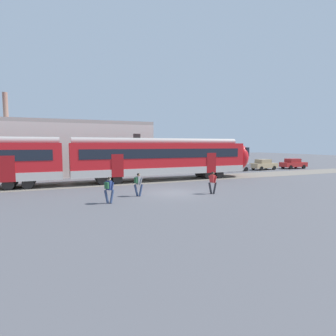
{
  "coord_description": "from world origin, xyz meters",
  "views": [
    {
      "loc": [
        -7.73,
        -18.16,
        3.66
      ],
      "look_at": [
        0.93,
        3.2,
        1.6
      ],
      "focal_mm": 28.0,
      "sensor_mm": 36.0,
      "label": 1
    }
  ],
  "objects_px": {
    "pedestrian_navy": "(109,188)",
    "pedestrian_grey": "(138,182)",
    "parked_car_grey": "(235,166)",
    "parked_car_red": "(293,164)",
    "pedestrian_red": "(213,181)",
    "parked_car_tan": "(264,164)",
    "commuter_train": "(75,160)"
  },
  "relations": [
    {
      "from": "pedestrian_grey",
      "to": "pedestrian_red",
      "type": "xyz_separation_m",
      "value": [
        5.38,
        -1.2,
        -0.03
      ]
    },
    {
      "from": "parked_car_tan",
      "to": "pedestrian_red",
      "type": "bearing_deg",
      "value": -141.61
    },
    {
      "from": "pedestrian_red",
      "to": "parked_car_red",
      "type": "bearing_deg",
      "value": 30.41
    },
    {
      "from": "commuter_train",
      "to": "pedestrian_navy",
      "type": "bearing_deg",
      "value": -80.4
    },
    {
      "from": "pedestrian_navy",
      "to": "parked_car_grey",
      "type": "height_order",
      "value": "pedestrian_navy"
    },
    {
      "from": "parked_car_tan",
      "to": "pedestrian_navy",
      "type": "bearing_deg",
      "value": -150.79
    },
    {
      "from": "pedestrian_navy",
      "to": "pedestrian_red",
      "type": "bearing_deg",
      "value": 2.64
    },
    {
      "from": "pedestrian_navy",
      "to": "parked_car_tan",
      "type": "height_order",
      "value": "pedestrian_navy"
    },
    {
      "from": "parked_car_tan",
      "to": "parked_car_red",
      "type": "xyz_separation_m",
      "value": [
        5.53,
        -0.23,
        0.0
      ]
    },
    {
      "from": "pedestrian_navy",
      "to": "parked_car_grey",
      "type": "distance_m",
      "value": 23.88
    },
    {
      "from": "parked_car_grey",
      "to": "parked_car_red",
      "type": "distance_m",
      "value": 10.59
    },
    {
      "from": "commuter_train",
      "to": "pedestrian_grey",
      "type": "distance_m",
      "value": 8.48
    },
    {
      "from": "pedestrian_navy",
      "to": "parked_car_red",
      "type": "height_order",
      "value": "pedestrian_navy"
    },
    {
      "from": "parked_car_grey",
      "to": "parked_car_tan",
      "type": "xyz_separation_m",
      "value": [
        5.06,
        0.05,
        0.0
      ]
    },
    {
      "from": "parked_car_grey",
      "to": "pedestrian_grey",
      "type": "bearing_deg",
      "value": -144.82
    },
    {
      "from": "commuter_train",
      "to": "parked_car_tan",
      "type": "distance_m",
      "value": 26.61
    },
    {
      "from": "pedestrian_red",
      "to": "parked_car_grey",
      "type": "relative_size",
      "value": 0.41
    },
    {
      "from": "commuter_train",
      "to": "parked_car_red",
      "type": "xyz_separation_m",
      "value": [
        31.67,
        4.52,
        -1.47
      ]
    },
    {
      "from": "pedestrian_grey",
      "to": "pedestrian_red",
      "type": "relative_size",
      "value": 1.0
    },
    {
      "from": "pedestrian_navy",
      "to": "pedestrian_red",
      "type": "distance_m",
      "value": 7.7
    },
    {
      "from": "pedestrian_navy",
      "to": "pedestrian_red",
      "type": "height_order",
      "value": "same"
    },
    {
      "from": "pedestrian_navy",
      "to": "commuter_train",
      "type": "bearing_deg",
      "value": 99.6
    },
    {
      "from": "pedestrian_grey",
      "to": "parked_car_grey",
      "type": "relative_size",
      "value": 0.41
    },
    {
      "from": "parked_car_grey",
      "to": "parked_car_red",
      "type": "xyz_separation_m",
      "value": [
        10.59,
        -0.18,
        0.0
      ]
    },
    {
      "from": "pedestrian_grey",
      "to": "pedestrian_navy",
      "type": "bearing_deg",
      "value": -146.06
    },
    {
      "from": "commuter_train",
      "to": "parked_car_grey",
      "type": "height_order",
      "value": "commuter_train"
    },
    {
      "from": "pedestrian_red",
      "to": "parked_car_grey",
      "type": "height_order",
      "value": "pedestrian_red"
    },
    {
      "from": "parked_car_grey",
      "to": "parked_car_tan",
      "type": "relative_size",
      "value": 0.98
    },
    {
      "from": "pedestrian_navy",
      "to": "pedestrian_red",
      "type": "xyz_separation_m",
      "value": [
        7.69,
        0.35,
        -0.03
      ]
    },
    {
      "from": "pedestrian_navy",
      "to": "pedestrian_grey",
      "type": "height_order",
      "value": "same"
    },
    {
      "from": "pedestrian_grey",
      "to": "parked_car_grey",
      "type": "height_order",
      "value": "pedestrian_grey"
    },
    {
      "from": "pedestrian_grey",
      "to": "parked_car_tan",
      "type": "distance_m",
      "value": 25.43
    }
  ]
}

